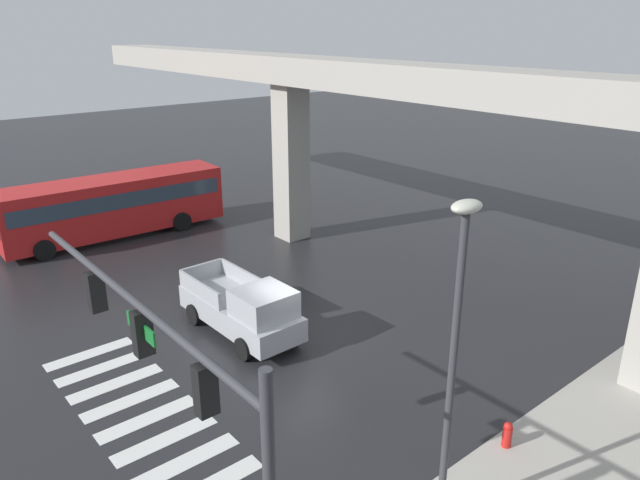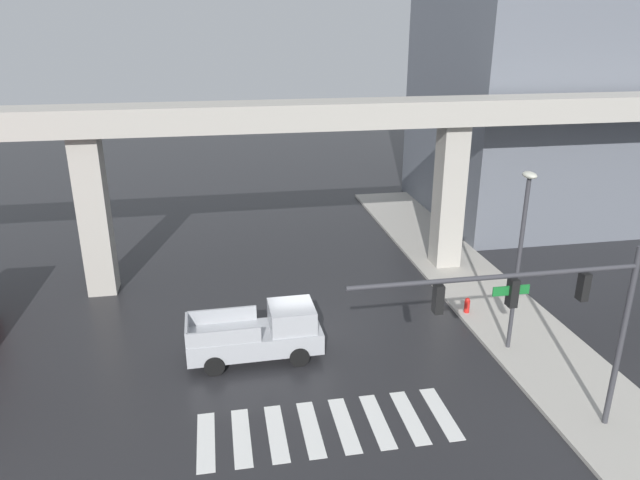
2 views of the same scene
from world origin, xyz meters
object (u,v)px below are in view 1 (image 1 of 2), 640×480
(street_lamp_near_corner, at_px, (455,336))
(fire_hydrant, at_px, (507,437))
(city_bus, at_px, (113,203))
(traffic_signal_mast, at_px, (176,388))
(pickup_truck, at_px, (245,309))

(street_lamp_near_corner, xyz_separation_m, fire_hydrant, (-0.40, 3.06, -4.13))
(city_bus, height_order, traffic_signal_mast, traffic_signal_mast)
(city_bus, bearing_deg, street_lamp_near_corner, -4.75)
(traffic_signal_mast, bearing_deg, street_lamp_near_corner, 69.63)
(pickup_truck, xyz_separation_m, street_lamp_near_corner, (9.59, -1.27, 3.57))
(pickup_truck, relative_size, street_lamp_near_corner, 0.71)
(pickup_truck, relative_size, traffic_signal_mast, 0.59)
(city_bus, bearing_deg, pickup_truck, -2.64)
(traffic_signal_mast, xyz_separation_m, fire_hydrant, (1.42, 7.96, -4.12))
(street_lamp_near_corner, bearing_deg, city_bus, 175.25)
(pickup_truck, height_order, street_lamp_near_corner, street_lamp_near_corner)
(street_lamp_near_corner, bearing_deg, pickup_truck, 172.45)
(pickup_truck, height_order, traffic_signal_mast, traffic_signal_mast)
(pickup_truck, bearing_deg, traffic_signal_mast, -38.46)
(city_bus, relative_size, street_lamp_near_corner, 1.50)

